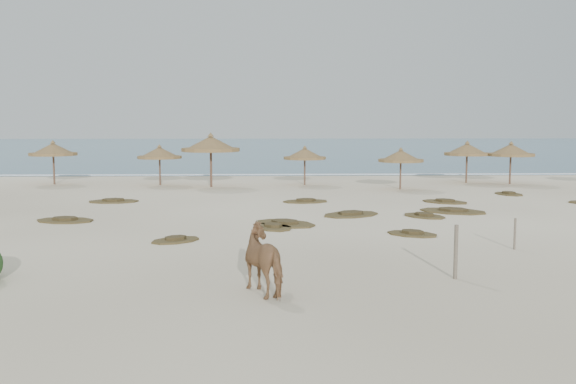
% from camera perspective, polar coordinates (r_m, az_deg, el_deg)
% --- Properties ---
extents(ground, '(160.00, 160.00, 0.00)m').
position_cam_1_polar(ground, '(21.01, 1.81, -4.32)').
color(ground, white).
rests_on(ground, ground).
extents(ocean, '(200.00, 100.00, 0.01)m').
position_cam_1_polar(ocean, '(95.69, -1.00, 3.97)').
color(ocean, '#2D6388').
rests_on(ocean, ground).
extents(foam_line, '(70.00, 0.60, 0.01)m').
position_cam_1_polar(foam_line, '(46.78, -0.18, 1.55)').
color(foam_line, white).
rests_on(foam_line, ground).
extents(palapa_0, '(3.31, 3.31, 2.73)m').
position_cam_1_polar(palapa_0, '(42.08, -20.15, 3.53)').
color(palapa_0, brown).
rests_on(palapa_0, ground).
extents(palapa_1, '(2.86, 2.86, 2.50)m').
position_cam_1_polar(palapa_1, '(39.71, -11.35, 3.38)').
color(palapa_1, brown).
rests_on(palapa_1, ground).
extents(palapa_2, '(4.55, 4.55, 3.23)m').
position_cam_1_polar(palapa_2, '(38.17, -6.88, 4.20)').
color(palapa_2, brown).
rests_on(palapa_2, ground).
extents(palapa_3, '(3.32, 3.32, 2.42)m').
position_cam_1_polar(palapa_3, '(39.09, 1.50, 3.37)').
color(palapa_3, brown).
rests_on(palapa_3, ground).
extents(palapa_4, '(2.80, 2.80, 2.42)m').
position_cam_1_polar(palapa_4, '(37.13, 10.00, 3.12)').
color(palapa_4, brown).
rests_on(palapa_4, ground).
extents(palapa_5, '(3.40, 3.40, 2.68)m').
position_cam_1_polar(palapa_5, '(41.95, 15.63, 3.61)').
color(palapa_5, brown).
rests_on(palapa_5, ground).
extents(palapa_6, '(3.19, 3.19, 2.67)m').
position_cam_1_polar(palapa_6, '(41.91, 19.20, 3.49)').
color(palapa_6, brown).
rests_on(palapa_6, ground).
extents(horse, '(1.61, 2.00, 1.54)m').
position_cam_1_polar(horse, '(14.53, -1.79, -6.01)').
color(horse, '#956A44').
rests_on(horse, ground).
extents(fence_post_near, '(0.13, 0.13, 1.35)m').
position_cam_1_polar(fence_post_near, '(16.34, 14.69, -5.18)').
color(fence_post_near, '#716455').
rests_on(fence_post_near, ground).
extents(fence_post_far, '(0.08, 0.08, 0.96)m').
position_cam_1_polar(fence_post_far, '(20.62, 19.52, -3.52)').
color(fence_post_far, '#716455').
rests_on(fence_post_far, ground).
extents(scrub_1, '(2.62, 2.03, 0.16)m').
position_cam_1_polar(scrub_1, '(26.44, -19.21, -2.36)').
color(scrub_1, brown).
rests_on(scrub_1, ground).
extents(scrub_2, '(1.87, 2.23, 0.16)m').
position_cam_1_polar(scrub_2, '(23.40, -1.35, -3.10)').
color(scrub_2, brown).
rests_on(scrub_2, ground).
extents(scrub_3, '(3.08, 2.81, 0.16)m').
position_cam_1_polar(scrub_3, '(26.68, 5.61, -1.96)').
color(scrub_3, brown).
rests_on(scrub_3, ground).
extents(scrub_4, '(2.15, 2.28, 0.16)m').
position_cam_1_polar(scrub_4, '(26.72, 12.01, -2.06)').
color(scrub_4, brown).
rests_on(scrub_4, ground).
extents(scrub_6, '(2.51, 1.71, 0.16)m').
position_cam_1_polar(scrub_6, '(32.05, -15.25, -0.77)').
color(scrub_6, brown).
rests_on(scrub_6, ground).
extents(scrub_7, '(2.64, 2.49, 0.16)m').
position_cam_1_polar(scrub_7, '(31.63, 13.77, -0.82)').
color(scrub_7, brown).
rests_on(scrub_7, ground).
extents(scrub_9, '(3.05, 2.96, 0.16)m').
position_cam_1_polar(scrub_9, '(24.20, -0.26, -2.78)').
color(scrub_9, brown).
rests_on(scrub_9, ground).
extents(scrub_10, '(1.58, 2.10, 0.16)m').
position_cam_1_polar(scrub_10, '(36.01, 19.03, -0.14)').
color(scrub_10, brown).
rests_on(scrub_10, ground).
extents(scrub_11, '(1.99, 1.89, 0.16)m').
position_cam_1_polar(scrub_11, '(21.16, -9.97, -4.19)').
color(scrub_11, brown).
rests_on(scrub_11, ground).
extents(scrub_12, '(2.12, 1.95, 0.16)m').
position_cam_1_polar(scrub_12, '(22.39, 10.98, -3.63)').
color(scrub_12, brown).
rests_on(scrub_12, ground).
extents(scrub_13, '(2.46, 1.86, 0.16)m').
position_cam_1_polar(scrub_13, '(30.91, 1.57, -0.80)').
color(scrub_13, brown).
rests_on(scrub_13, ground).
extents(scrub_14, '(3.41, 3.03, 0.16)m').
position_cam_1_polar(scrub_14, '(28.42, 14.45, -1.63)').
color(scrub_14, brown).
rests_on(scrub_14, ground).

